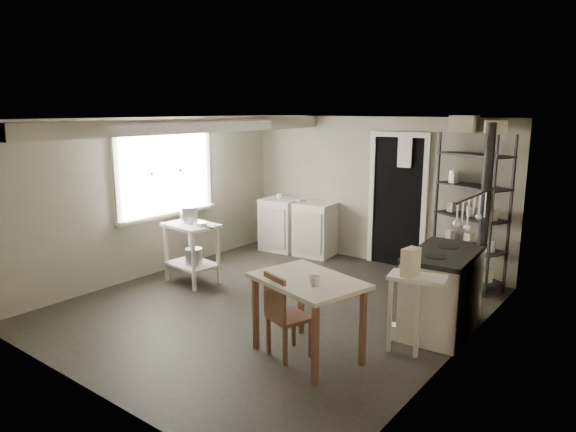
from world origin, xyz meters
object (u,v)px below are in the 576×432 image
Objects in this scene: flour_sack at (416,270)px; chair at (289,309)px; stockpot at (189,216)px; shelf_rack at (471,218)px; base_cabinets at (298,226)px; prep_table at (192,255)px; work_table at (307,321)px; stove at (442,292)px.

chair is at bearing -93.32° from flour_sack.
stockpot is at bearing -147.48° from flour_sack.
shelf_rack is at bearing 34.32° from stockpot.
base_cabinets is 1.57× the size of chair.
flour_sack is at bearing 34.10° from prep_table.
shelf_rack reaches higher than stockpot.
chair is at bearing -21.13° from stockpot.
flour_sack is (2.59, 1.75, -0.16)m from prep_table.
base_cabinets is at bearing 127.70° from work_table.
stove is 1.44m from flour_sack.
flour_sack is (2.67, 1.70, -0.70)m from stockpot.
shelf_rack reaches higher than flour_sack.
shelf_rack reaches higher than base_cabinets.
chair reaches higher than stove.
stove is at bearing 60.12° from work_table.
work_table is at bearing -58.71° from base_cabinets.
stove is at bearing -56.86° from shelf_rack.
prep_table is 3.13m from flour_sack.
stockpot is at bearing 161.64° from work_table.
base_cabinets is at bearing 169.76° from flour_sack.
chair is (-0.97, -1.50, 0.04)m from stove.
base_cabinets is 2.71× the size of flour_sack.
chair is (-0.70, -3.17, -0.46)m from shelf_rack.
shelf_rack reaches higher than prep_table.
work_table is at bearing -18.01° from prep_table.
chair is (2.52, -0.97, -0.45)m from stockpot.
shelf_rack is 3.28m from chair.
chair reaches higher than prep_table.
chair is (2.43, -0.93, 0.08)m from prep_table.
prep_table is at bearing -175.07° from stove.
work_table is at bearing -89.95° from flour_sack.
stove is 1.08× the size of work_table.
stockpot is at bearing 152.00° from prep_table.
stove reaches higher than work_table.
prep_table reaches higher than flour_sack.
work_table is (2.59, -0.84, -0.02)m from prep_table.
work_table is (2.68, -0.89, -0.56)m from stockpot.
stockpot is at bearing -176.05° from stove.
chair is at bearing -20.87° from prep_table.
chair is 1.73× the size of flour_sack.
chair reaches higher than work_table.
shelf_rack is (3.13, 2.24, 0.55)m from prep_table.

